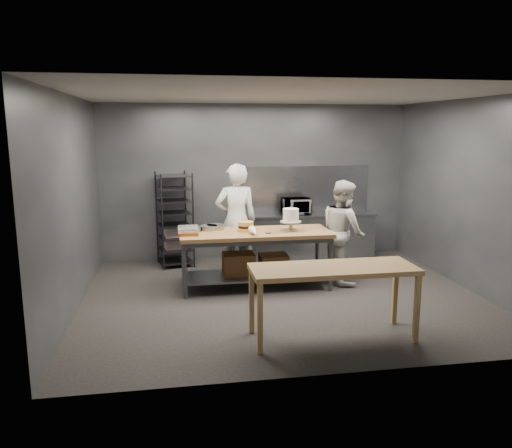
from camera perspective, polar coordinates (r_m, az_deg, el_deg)
The scene contains 16 objects.
ground at distance 7.74m, azimuth 3.07°, elevation -8.25°, with size 6.00×6.00×0.00m, color black.
back_wall at distance 9.82m, azimuth -0.03°, elevation 4.83°, with size 6.00×0.04×3.00m, color #4C4F54.
work_table at distance 8.03m, azimuth -0.15°, elevation -3.26°, with size 2.40×0.90×0.92m.
near_counter at distance 6.10m, azimuth 8.82°, elevation -5.63°, with size 2.00×0.70×0.90m.
back_counter at distance 9.89m, azimuth 6.01°, elevation -1.33°, with size 2.60×0.60×0.90m.
splashback_panel at distance 10.03m, azimuth 5.65°, elevation 4.05°, with size 2.60×0.02×0.90m, color slate.
speed_rack at distance 9.38m, azimuth -9.28°, elevation 0.43°, with size 0.71×0.75×1.75m.
chef_behind at distance 8.56m, azimuth -2.29°, elevation 0.39°, with size 0.71×0.47×1.96m, color silver.
chef_right at distance 8.38m, azimuth 9.93°, elevation -0.84°, with size 0.83×0.65×1.71m, color beige.
microwave at distance 9.72m, azimuth 4.62°, elevation 2.06°, with size 0.54×0.37×0.30m, color black.
frosted_cake_stand at distance 7.97m, azimuth 4.00°, elevation 0.83°, with size 0.34×0.34×0.36m.
layer_cake at distance 7.92m, azimuth -1.17°, elevation -0.28°, with size 0.24×0.24×0.16m.
cake_pans at distance 8.06m, azimuth -5.87°, elevation -0.46°, with size 0.68×0.42×0.07m.
piping_bag at distance 7.60m, azimuth -0.22°, elevation -0.91°, with size 0.12×0.12×0.38m, color white.
offset_spatula at distance 7.79m, azimuth 2.04°, elevation -1.05°, with size 0.36×0.02×0.02m.
pastry_clamshells at distance 7.80m, azimuth -7.77°, elevation -0.74°, with size 0.32×0.40×0.11m.
Camera 1 is at (-1.62, -7.13, 2.53)m, focal length 35.00 mm.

